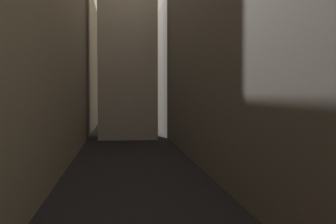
# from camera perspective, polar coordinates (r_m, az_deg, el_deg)

# --- Properties ---
(ground_plane) EXTENTS (264.00, 264.00, 0.00)m
(ground_plane) POSITION_cam_1_polar(r_m,az_deg,el_deg) (36.89, -4.44, -7.29)
(ground_plane) COLOR black
(building_block_right) EXTENTS (14.32, 108.00, 20.21)m
(building_block_right) POSITION_cam_1_polar(r_m,az_deg,el_deg) (40.99, 13.57, 7.79)
(building_block_right) COLOR #60594F
(building_block_right) RESTS_ON ground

